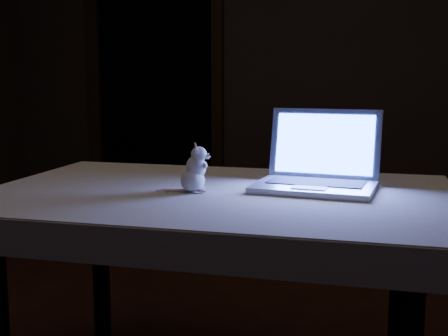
% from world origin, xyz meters
% --- Properties ---
extents(back_wall, '(4.50, 0.04, 2.60)m').
position_xyz_m(back_wall, '(0.00, 2.50, 1.30)').
color(back_wall, black).
rests_on(back_wall, ground).
extents(doorway, '(1.06, 0.36, 2.13)m').
position_xyz_m(doorway, '(-1.10, 2.50, 1.06)').
color(doorway, black).
rests_on(doorway, back_wall).
extents(table, '(1.35, 0.87, 0.72)m').
position_xyz_m(table, '(0.06, 0.00, 0.36)').
color(table, black).
rests_on(table, floor).
extents(tablecloth, '(1.47, 1.00, 0.10)m').
position_xyz_m(tablecloth, '(0.02, -0.00, 0.68)').
color(tablecloth, beige).
rests_on(tablecloth, table).
extents(laptop, '(0.40, 0.36, 0.25)m').
position_xyz_m(laptop, '(0.36, 0.09, 0.86)').
color(laptop, '#B7B8BC').
rests_on(laptop, tablecloth).
extents(plush_mouse, '(0.12, 0.12, 0.15)m').
position_xyz_m(plush_mouse, '(-0.01, -0.03, 0.81)').
color(plush_mouse, silver).
rests_on(plush_mouse, tablecloth).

